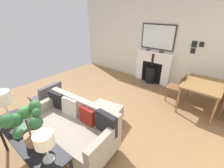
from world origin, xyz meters
The scene contains 17 objects.
ground_plane centered at (0.00, 0.00, 0.00)m, with size 5.83×6.03×0.01m, color olive.
wall_left centered at (-2.92, 0.00, 1.44)m, with size 0.12×6.03×2.88m, color beige.
fireplace centered at (-2.71, 0.33, 0.50)m, with size 0.61×1.33×1.13m.
mirror_over_mantel centered at (-2.83, 0.33, 1.60)m, with size 0.04×1.15×0.81m.
mantel_bowl_near centered at (-2.74, 0.07, 1.16)m, with size 0.12×0.12×0.05m.
mantel_bowl_far centered at (-2.74, 0.56, 1.16)m, with size 0.16×0.16×0.05m.
sofa centered at (0.86, 0.43, 0.37)m, with size 1.00×1.82×0.85m.
ottoman centered at (0.03, 0.50, 0.24)m, with size 0.74×0.80×0.39m.
armchair_accent centered at (0.60, -0.91, 0.44)m, with size 0.72×0.66×0.80m.
console_table centered at (1.65, 0.43, 0.67)m, with size 0.40×1.67×0.75m.
table_lamp_near_end centered at (1.65, -0.19, 1.14)m, with size 0.25×0.25×0.51m.
table_lamp_far_end centered at (1.65, 1.06, 1.06)m, with size 0.23×0.23×0.41m.
potted_plant centered at (1.67, 0.66, 1.14)m, with size 0.51×0.41×0.59m.
book_stack centered at (1.64, 0.30, 0.79)m, with size 0.30×0.23×0.07m.
dining_table centered at (-1.95, 2.06, 0.67)m, with size 1.13×0.88×0.76m.
dining_chair_near_fireplace centered at (-1.96, 1.48, 0.50)m, with size 0.41×0.41×0.85m.
photo_gallery_row centered at (-2.84, 1.52, 1.45)m, with size 0.02×0.32×0.36m.
Camera 1 is at (2.15, 2.47, 2.41)m, focal length 24.52 mm.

